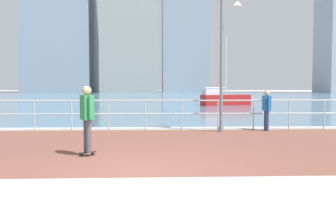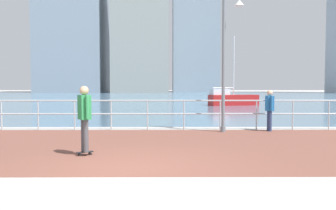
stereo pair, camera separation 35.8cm
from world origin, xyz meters
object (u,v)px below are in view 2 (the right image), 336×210
bystander (270,107)px  sailboat_navy (232,99)px  skateboarder (84,114)px  lamppost (228,49)px

bystander → sailboat_navy: size_ratio=0.25×
bystander → skateboarder: bearing=-142.1°
skateboarder → sailboat_navy: bearing=70.7°
bystander → lamppost: bearing=-169.6°
lamppost → sailboat_navy: 18.61m
lamppost → skateboarder: (-4.23, -4.27, -2.01)m
skateboarder → bystander: (5.87, 4.57, -0.12)m
skateboarder → bystander: skateboarder is taller
lamppost → bystander: size_ratio=3.55×
lamppost → sailboat_navy: (3.60, 18.09, -2.44)m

